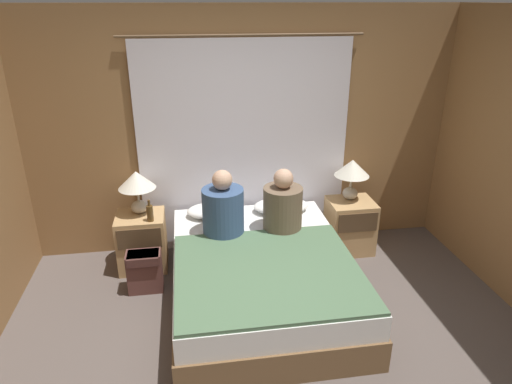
{
  "coord_description": "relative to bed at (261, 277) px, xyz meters",
  "views": [
    {
      "loc": [
        -0.59,
        -2.6,
        2.53
      ],
      "look_at": [
        0.0,
        1.11,
        0.94
      ],
      "focal_mm": 32.0,
      "sensor_mm": 36.0,
      "label": 1
    }
  ],
  "objects": [
    {
      "name": "ground_plane",
      "position": [
        0.0,
        -0.8,
        -0.24
      ],
      "size": [
        16.0,
        16.0,
        0.0
      ],
      "primitive_type": "plane",
      "color": "#564C47"
    },
    {
      "name": "lamp_right",
      "position": [
        1.09,
        0.82,
        0.64
      ],
      "size": [
        0.36,
        0.36,
        0.44
      ],
      "color": "#B2A899",
      "rests_on": "nightstand_right"
    },
    {
      "name": "pillow_left",
      "position": [
        -0.34,
        0.81,
        0.31
      ],
      "size": [
        0.57,
        0.35,
        0.12
      ],
      "color": "white",
      "rests_on": "bed"
    },
    {
      "name": "person_right_in_bed",
      "position": [
        0.27,
        0.41,
        0.49
      ],
      "size": [
        0.37,
        0.37,
        0.62
      ],
      "color": "brown",
      "rests_on": "bed"
    },
    {
      "name": "nightstand_left",
      "position": [
        -1.09,
        0.75,
        0.05
      ],
      "size": [
        0.47,
        0.43,
        0.57
      ],
      "color": "tan",
      "rests_on": "ground_plane"
    },
    {
      "name": "lamp_left",
      "position": [
        -1.09,
        0.82,
        0.64
      ],
      "size": [
        0.36,
        0.36,
        0.44
      ],
      "color": "#B2A899",
      "rests_on": "nightstand_left"
    },
    {
      "name": "backpack_on_floor",
      "position": [
        -1.04,
        0.32,
        -0.02
      ],
      "size": [
        0.32,
        0.21,
        0.39
      ],
      "color": "brown",
      "rests_on": "ground_plane"
    },
    {
      "name": "wall_back",
      "position": [
        0.0,
        1.14,
        1.01
      ],
      "size": [
        4.48,
        0.06,
        2.5
      ],
      "color": "olive",
      "rests_on": "ground_plane"
    },
    {
      "name": "beer_bottle_on_left_stand",
      "position": [
        -0.97,
        0.62,
        0.41
      ],
      "size": [
        0.06,
        0.06,
        0.22
      ],
      "color": "#513819",
      "rests_on": "nightstand_left"
    },
    {
      "name": "pillow_right",
      "position": [
        0.34,
        0.81,
        0.31
      ],
      "size": [
        0.57,
        0.35,
        0.12
      ],
      "color": "white",
      "rests_on": "bed"
    },
    {
      "name": "blanket_on_bed",
      "position": [
        0.0,
        -0.31,
        0.26
      ],
      "size": [
        1.49,
        1.37,
        0.03
      ],
      "color": "#4C6B4C",
      "rests_on": "bed"
    },
    {
      "name": "nightstand_right",
      "position": [
        1.09,
        0.75,
        0.05
      ],
      "size": [
        0.47,
        0.43,
        0.57
      ],
      "color": "tan",
      "rests_on": "ground_plane"
    },
    {
      "name": "person_left_in_bed",
      "position": [
        -0.29,
        0.41,
        0.5
      ],
      "size": [
        0.39,
        0.39,
        0.64
      ],
      "color": "#38517A",
      "rests_on": "bed"
    },
    {
      "name": "bed",
      "position": [
        0.0,
        0.0,
        0.0
      ],
      "size": [
        1.55,
        2.05,
        0.49
      ],
      "color": "brown",
      "rests_on": "ground_plane"
    },
    {
      "name": "curtain_panel",
      "position": [
        0.0,
        1.08,
        0.87
      ],
      "size": [
        2.36,
        0.02,
        2.23
      ],
      "color": "silver",
      "rests_on": "ground_plane"
    }
  ]
}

